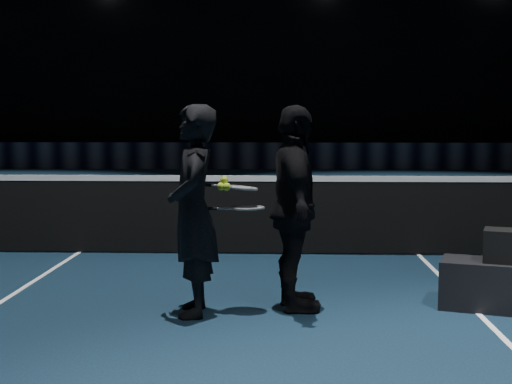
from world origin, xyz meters
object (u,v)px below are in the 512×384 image
player_a (193,211)px  player_b (295,208)px  racket_upper (241,188)px  tennis_balls (224,185)px  racket_lower (248,208)px

player_a → player_b: bearing=95.6°
racket_upper → tennis_balls: (-0.13, -0.06, 0.03)m
racket_lower → racket_upper: 0.18m
player_b → tennis_balls: (-0.58, -0.12, 0.21)m
player_a → tennis_balls: 0.33m
racket_upper → tennis_balls: bearing=-170.4°
player_b → tennis_balls: player_b is taller
racket_lower → tennis_balls: tennis_balls is taller
racket_lower → racket_upper: racket_upper is taller
player_a → racket_upper: bearing=101.3°
player_a → tennis_balls: (0.25, 0.06, 0.21)m
racket_lower → tennis_balls: 0.28m
racket_upper → player_b: bearing=-9.1°
player_a → racket_upper: 0.44m
racket_upper → tennis_balls: size_ratio=5.67×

